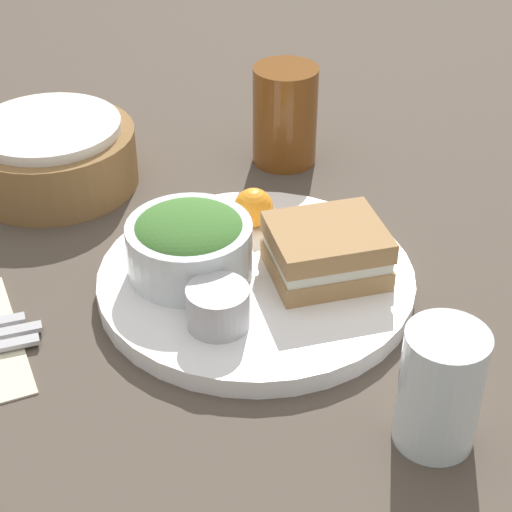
{
  "coord_description": "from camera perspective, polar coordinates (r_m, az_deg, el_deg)",
  "views": [
    {
      "loc": [
        -0.27,
        -0.63,
        0.52
      ],
      "look_at": [
        0.0,
        0.0,
        0.04
      ],
      "focal_mm": 60.0,
      "sensor_mm": 36.0,
      "label": 1
    }
  ],
  "objects": [
    {
      "name": "ground_plane",
      "position": [
        0.87,
        0.0,
        -2.17
      ],
      "size": [
        4.0,
        4.0,
        0.0
      ],
      "primitive_type": "plane",
      "color": "#4C4238"
    },
    {
      "name": "plate",
      "position": [
        0.86,
        0.0,
        -1.64
      ],
      "size": [
        0.32,
        0.32,
        0.02
      ],
      "primitive_type": "cylinder",
      "color": "white",
      "rests_on": "ground_plane"
    },
    {
      "name": "sandwich",
      "position": [
        0.84,
        4.72,
        0.35
      ],
      "size": [
        0.12,
        0.11,
        0.05
      ],
      "color": "#A37A4C",
      "rests_on": "plate"
    },
    {
      "name": "salad_bowl",
      "position": [
        0.84,
        -4.46,
        0.92
      ],
      "size": [
        0.12,
        0.12,
        0.07
      ],
      "color": "white",
      "rests_on": "plate"
    },
    {
      "name": "dressing_cup",
      "position": [
        0.78,
        -2.55,
        -3.41
      ],
      "size": [
        0.06,
        0.06,
        0.04
      ],
      "primitive_type": "cylinder",
      "color": "#B7B7BC",
      "rests_on": "plate"
    },
    {
      "name": "orange_wedge",
      "position": [
        0.92,
        -0.17,
        3.24
      ],
      "size": [
        0.04,
        0.04,
        0.04
      ],
      "primitive_type": "sphere",
      "color": "orange",
      "rests_on": "plate"
    },
    {
      "name": "drink_glass",
      "position": [
        1.07,
        1.95,
        9.36
      ],
      "size": [
        0.08,
        0.08,
        0.12
      ],
      "primitive_type": "cylinder",
      "color": "brown",
      "rests_on": "ground_plane"
    },
    {
      "name": "bread_basket",
      "position": [
        1.05,
        -13.45,
        6.58
      ],
      "size": [
        0.2,
        0.2,
        0.08
      ],
      "color": "olive",
      "rests_on": "ground_plane"
    },
    {
      "name": "water_glass",
      "position": [
        0.69,
        12.17,
        -8.62
      ],
      "size": [
        0.07,
        0.07,
        0.11
      ],
      "primitive_type": "cylinder",
      "color": "silver",
      "rests_on": "ground_plane"
    }
  ]
}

